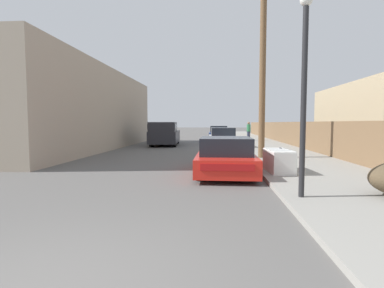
{
  "coord_description": "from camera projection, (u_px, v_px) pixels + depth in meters",
  "views": [
    {
      "loc": [
        1.72,
        -2.59,
        1.73
      ],
      "look_at": [
        0.85,
        8.71,
        0.92
      ],
      "focal_mm": 28.0,
      "sensor_mm": 36.0,
      "label": 1
    }
  ],
  "objects": [
    {
      "name": "sidewalk_curb",
      "position": [
        257.0,
        142.0,
        25.79
      ],
      "size": [
        4.2,
        63.0,
        0.12
      ],
      "primitive_type": "cube",
      "color": "gray",
      "rests_on": "ground"
    },
    {
      "name": "discarded_fridge",
      "position": [
        279.0,
        161.0,
        9.83
      ],
      "size": [
        0.79,
        1.62,
        0.75
      ],
      "rotation": [
        0.0,
        0.0,
        0.06
      ],
      "color": "white",
      "rests_on": "sidewalk_curb"
    },
    {
      "name": "parked_sports_car_red",
      "position": [
        225.0,
        157.0,
        10.16
      ],
      "size": [
        1.93,
        4.42,
        1.25
      ],
      "rotation": [
        0.0,
        0.0,
        -0.01
      ],
      "color": "red",
      "rests_on": "ground"
    },
    {
      "name": "car_parked_mid",
      "position": [
        222.0,
        139.0,
        20.41
      ],
      "size": [
        1.93,
        4.37,
        1.4
      ],
      "rotation": [
        0.0,
        0.0,
        0.04
      ],
      "color": "silver",
      "rests_on": "ground"
    },
    {
      "name": "car_parked_far",
      "position": [
        219.0,
        134.0,
        27.62
      ],
      "size": [
        1.71,
        4.61,
        1.45
      ],
      "rotation": [
        0.0,
        0.0,
        0.0
      ],
      "color": "#2D478C",
      "rests_on": "ground"
    },
    {
      "name": "pickup_truck",
      "position": [
        164.0,
        134.0,
        22.75
      ],
      "size": [
        2.33,
        5.44,
        1.78
      ],
      "rotation": [
        0.0,
        0.0,
        3.2
      ],
      "color": "#232328",
      "rests_on": "ground"
    },
    {
      "name": "utility_pole",
      "position": [
        263.0,
        53.0,
        13.58
      ],
      "size": [
        1.8,
        0.29,
        9.27
      ],
      "color": "brown",
      "rests_on": "sidewalk_curb"
    },
    {
      "name": "street_lamp",
      "position": [
        304.0,
        80.0,
        6.33
      ],
      "size": [
        0.26,
        0.26,
        4.29
      ],
      "color": "#232326",
      "rests_on": "sidewalk_curb"
    },
    {
      "name": "wooden_fence",
      "position": [
        282.0,
        132.0,
        24.56
      ],
      "size": [
        0.08,
        42.64,
        1.68
      ],
      "primitive_type": "cube",
      "color": "brown",
      "rests_on": "sidewalk_curb"
    },
    {
      "name": "building_left_block",
      "position": [
        64.0,
        110.0,
        19.72
      ],
      "size": [
        7.0,
        18.43,
        5.17
      ],
      "primitive_type": "cube",
      "color": "tan",
      "rests_on": "ground"
    },
    {
      "name": "pedestrian",
      "position": [
        249.0,
        131.0,
        27.56
      ],
      "size": [
        0.34,
        0.34,
        1.71
      ],
      "color": "#282D42",
      "rests_on": "sidewalk_curb"
    }
  ]
}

